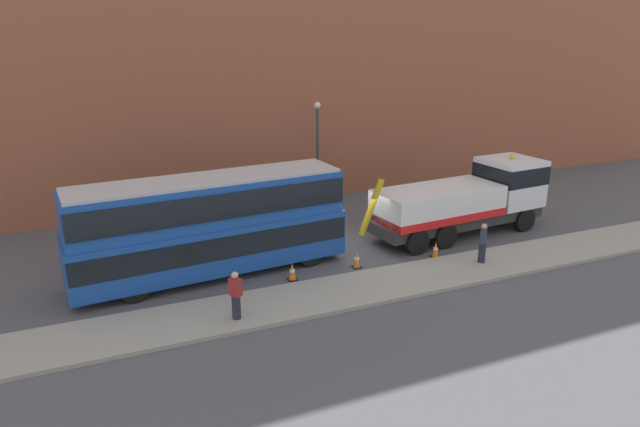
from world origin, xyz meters
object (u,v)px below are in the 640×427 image
at_px(double_decker_bus, 210,222).
at_px(pedestrian_onlooker, 236,296).
at_px(pedestrian_bystander, 483,244).
at_px(traffic_cone_near_bus, 292,272).
at_px(traffic_cone_midway, 357,260).
at_px(traffic_cone_near_truck, 436,250).
at_px(street_lamp, 317,145).
at_px(recovery_tow_truck, 467,199).

relative_size(double_decker_bus, pedestrian_onlooker, 6.54).
height_order(pedestrian_onlooker, pedestrian_bystander, same).
bearing_deg(pedestrian_onlooker, traffic_cone_near_bus, 7.41).
height_order(traffic_cone_near_bus, traffic_cone_midway, same).
bearing_deg(traffic_cone_near_bus, pedestrian_onlooker, -139.84).
relative_size(double_decker_bus, traffic_cone_midway, 15.53).
bearing_deg(traffic_cone_near_truck, traffic_cone_midway, 174.80).
distance_m(double_decker_bus, pedestrian_onlooker, 4.48).
relative_size(pedestrian_onlooker, pedestrian_bystander, 1.00).
xyz_separation_m(pedestrian_bystander, traffic_cone_near_bus, (-7.86, 1.76, -0.64)).
bearing_deg(traffic_cone_near_bus, double_decker_bus, 146.89).
bearing_deg(traffic_cone_midway, street_lamp, 77.39).
distance_m(double_decker_bus, pedestrian_bystander, 11.28).
xyz_separation_m(recovery_tow_truck, traffic_cone_midway, (-6.79, -1.73, -1.42)).
height_order(traffic_cone_midway, street_lamp, street_lamp).
bearing_deg(pedestrian_bystander, traffic_cone_near_bus, 28.19).
xyz_separation_m(traffic_cone_near_truck, street_lamp, (-1.69, 9.22, 3.13)).
xyz_separation_m(double_decker_bus, traffic_cone_midway, (5.69, -1.69, -1.89)).
bearing_deg(double_decker_bus, street_lamp, 38.28).
relative_size(traffic_cone_near_truck, street_lamp, 0.12).
xyz_separation_m(recovery_tow_truck, double_decker_bus, (-12.48, -0.04, 0.47)).
relative_size(pedestrian_onlooker, traffic_cone_near_bus, 2.38).
bearing_deg(pedestrian_onlooker, recovery_tow_truck, -13.84).
height_order(recovery_tow_truck, traffic_cone_near_truck, recovery_tow_truck).
relative_size(traffic_cone_near_bus, street_lamp, 0.12).
xyz_separation_m(double_decker_bus, traffic_cone_near_bus, (2.77, -1.81, -1.89)).
height_order(recovery_tow_truck, pedestrian_onlooker, recovery_tow_truck).
relative_size(double_decker_bus, traffic_cone_near_bus, 15.53).
height_order(recovery_tow_truck, pedestrian_bystander, recovery_tow_truck).
xyz_separation_m(traffic_cone_midway, traffic_cone_near_truck, (3.68, -0.33, 0.00)).
distance_m(traffic_cone_near_truck, street_lamp, 9.89).
bearing_deg(street_lamp, double_decker_bus, -136.88).
relative_size(traffic_cone_midway, street_lamp, 0.12).
height_order(pedestrian_onlooker, traffic_cone_near_bus, pedestrian_onlooker).
bearing_deg(pedestrian_bystander, street_lamp, -33.88).
relative_size(traffic_cone_midway, traffic_cone_near_truck, 1.00).
xyz_separation_m(pedestrian_bystander, traffic_cone_midway, (-4.94, 1.87, -0.64)).
bearing_deg(recovery_tow_truck, double_decker_bus, 175.34).
xyz_separation_m(recovery_tow_truck, traffic_cone_near_bus, (-9.71, -1.85, -1.42)).
height_order(double_decker_bus, traffic_cone_near_bus, double_decker_bus).
xyz_separation_m(traffic_cone_near_bus, traffic_cone_near_truck, (6.61, -0.22, 0.00)).
distance_m(double_decker_bus, street_lamp, 10.60).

